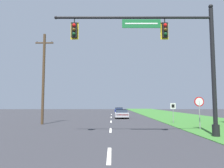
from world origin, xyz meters
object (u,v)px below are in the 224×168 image
object	(u,v)px
far_car	(120,110)
route_sign_post	(174,108)
car_ahead	(122,114)
utility_pole_near	(44,77)
stop_sign	(200,105)
signal_mast	(174,54)

from	to	relation	value
far_car	route_sign_post	bearing A→B (deg)	-78.64
car_ahead	utility_pole_near	size ratio (longest dim) A/B	0.49
car_ahead	stop_sign	distance (m)	14.72
far_car	route_sign_post	xyz separation A→B (m)	(4.87, -24.23, 0.92)
route_sign_post	utility_pole_near	size ratio (longest dim) A/B	0.23
route_sign_post	car_ahead	bearing A→B (deg)	121.89
route_sign_post	signal_mast	bearing A→B (deg)	-104.93
signal_mast	route_sign_post	bearing A→B (deg)	75.07
signal_mast	car_ahead	size ratio (longest dim) A/B	2.31
utility_pole_near	route_sign_post	bearing A→B (deg)	5.32
car_ahead	route_sign_post	distance (m)	9.54
signal_mast	stop_sign	distance (m)	5.89
far_car	utility_pole_near	distance (m)	27.08
far_car	stop_sign	world-z (taller)	stop_sign
route_sign_post	utility_pole_near	distance (m)	13.59
stop_sign	route_sign_post	world-z (taller)	stop_sign
stop_sign	utility_pole_near	size ratio (longest dim) A/B	0.28
stop_sign	utility_pole_near	world-z (taller)	utility_pole_near
stop_sign	route_sign_post	xyz separation A→B (m)	(-0.54, 5.51, -0.34)
far_car	route_sign_post	world-z (taller)	route_sign_post
signal_mast	stop_sign	size ratio (longest dim) A/B	4.06
signal_mast	far_car	distance (m)	33.99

